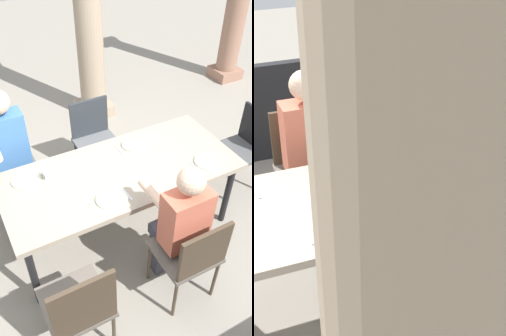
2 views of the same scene
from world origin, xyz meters
TOP-DOWN VIEW (x-y plane):
  - ground_plane at (0.00, 0.00)m, footprint 16.00×16.00m
  - dining_table at (0.00, 0.00)m, footprint 2.04×0.90m
  - chair_west_north at (-0.76, 0.87)m, footprint 0.44×0.44m
  - chair_west_south at (-0.76, -0.88)m, footprint 0.44×0.44m
  - chair_mid_north at (0.14, 0.87)m, footprint 0.44×0.44m
  - chair_mid_south at (0.14, -0.87)m, footprint 0.44×0.44m
  - chair_head_east at (1.44, 0.00)m, footprint 0.44×0.44m
  - diner_woman_green at (0.14, -0.68)m, footprint 0.35×0.49m
  - diner_man_white at (-0.76, 0.69)m, footprint 0.35×0.49m
  - stone_column_centre at (0.64, 2.07)m, footprint 0.44×0.44m
  - plate_0 at (-0.74, 0.25)m, footprint 0.25×0.25m
  - wine_glass_0 at (-0.59, 0.15)m, footprint 0.07×0.07m
  - fork_0 at (-0.89, 0.25)m, footprint 0.03×0.17m
  - spoon_0 at (-0.59, 0.25)m, footprint 0.02×0.17m
  - plate_1 at (-0.24, -0.27)m, footprint 0.22×0.22m
  - fork_1 at (-0.39, -0.27)m, footprint 0.03×0.17m
  - spoon_1 at (-0.09, -0.27)m, footprint 0.02×0.17m
  - plate_2 at (0.27, 0.26)m, footprint 0.23×0.23m
  - fork_2 at (0.12, 0.26)m, footprint 0.02×0.17m
  - spoon_2 at (0.42, 0.26)m, footprint 0.03×0.17m
  - plate_3 at (0.72, -0.26)m, footprint 0.24×0.24m
  - fork_3 at (0.57, -0.26)m, footprint 0.03×0.17m
  - spoon_3 at (0.87, -0.26)m, footprint 0.03×0.17m

SIDE VIEW (x-z plane):
  - ground_plane at x=0.00m, z-range 0.00..0.00m
  - chair_mid_north at x=0.14m, z-range 0.07..0.95m
  - chair_head_east at x=1.44m, z-range 0.07..0.96m
  - chair_west_north at x=-0.76m, z-range 0.08..0.95m
  - chair_mid_south at x=0.14m, z-range 0.08..0.99m
  - chair_west_south at x=-0.76m, z-range 0.07..1.05m
  - diner_woman_green at x=0.14m, z-range 0.04..1.31m
  - dining_table at x=0.00m, z-range 0.31..1.06m
  - diner_man_white at x=-0.76m, z-range 0.05..1.38m
  - fork_0 at x=-0.89m, z-range 0.75..0.75m
  - spoon_0 at x=-0.59m, z-range 0.75..0.75m
  - fork_1 at x=-0.39m, z-range 0.75..0.75m
  - spoon_1 at x=-0.09m, z-range 0.75..0.75m
  - fork_2 at x=0.12m, z-range 0.75..0.75m
  - spoon_2 at x=0.42m, z-range 0.75..0.75m
  - fork_3 at x=0.57m, z-range 0.75..0.75m
  - spoon_3 at x=0.87m, z-range 0.75..0.75m
  - plate_0 at x=-0.74m, z-range 0.75..0.77m
  - plate_3 at x=0.72m, z-range 0.75..0.77m
  - plate_2 at x=0.27m, z-range 0.75..0.77m
  - plate_1 at x=-0.24m, z-range 0.75..0.77m
  - wine_glass_0 at x=-0.59m, z-range 0.78..0.93m
  - stone_column_centre at x=0.64m, z-range -0.02..2.84m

